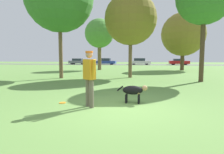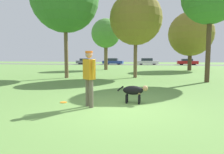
% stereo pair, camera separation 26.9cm
% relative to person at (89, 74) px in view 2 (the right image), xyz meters
% --- Properties ---
extents(ground_plane, '(120.00, 120.00, 0.00)m').
position_rel_person_xyz_m(ground_plane, '(0.95, -0.12, -1.01)').
color(ground_plane, '#608C42').
extents(far_road_strip, '(120.00, 6.00, 0.01)m').
position_rel_person_xyz_m(far_road_strip, '(0.95, 36.46, -1.01)').
color(far_road_strip, '#5B5B59').
rests_on(far_road_strip, ground_plane).
extents(person, '(0.55, 0.51, 1.71)m').
position_rel_person_xyz_m(person, '(0.00, 0.00, 0.00)').
color(person, '#665B4C').
rests_on(person, ground_plane).
extents(dog, '(1.02, 0.33, 0.60)m').
position_rel_person_xyz_m(dog, '(1.32, 0.73, -0.60)').
color(dog, black).
rests_on(dog, ground_plane).
extents(frisbee, '(0.23, 0.23, 0.02)m').
position_rel_person_xyz_m(frisbee, '(-1.04, 0.38, -1.00)').
color(frisbee, orange).
rests_on(frisbee, ground_plane).
extents(tree_far_right, '(5.06, 5.06, 6.73)m').
position_rel_person_xyz_m(tree_far_right, '(6.32, 18.71, 3.18)').
color(tree_far_right, '#4C3826').
rests_on(tree_far_right, ground_plane).
extents(tree_far_left, '(3.51, 3.51, 6.17)m').
position_rel_person_xyz_m(tree_far_left, '(-3.53, 18.15, 3.37)').
color(tree_far_left, brown).
rests_on(tree_far_left, ground_plane).
extents(tree_mid_center, '(3.85, 3.85, 6.27)m').
position_rel_person_xyz_m(tree_mid_center, '(0.72, 9.23, 3.32)').
color(tree_mid_center, brown).
rests_on(tree_mid_center, ground_plane).
extents(parked_car_grey, '(3.93, 1.80, 1.28)m').
position_rel_person_xyz_m(parked_car_grey, '(-12.14, 36.18, -0.37)').
color(parked_car_grey, slate).
rests_on(parked_car_grey, ground_plane).
extents(parked_car_blue, '(4.41, 1.84, 1.34)m').
position_rel_person_xyz_m(parked_car_blue, '(-6.06, 36.30, -0.37)').
color(parked_car_blue, '#284293').
rests_on(parked_car_blue, ground_plane).
extents(parked_car_white, '(4.42, 1.79, 1.35)m').
position_rel_person_xyz_m(parked_car_white, '(1.24, 36.35, -0.35)').
color(parked_car_white, white).
rests_on(parked_car_white, ground_plane).
extents(parked_car_red, '(3.93, 1.75, 1.24)m').
position_rel_person_xyz_m(parked_car_red, '(9.14, 36.50, -0.39)').
color(parked_car_red, red).
rests_on(parked_car_red, ground_plane).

